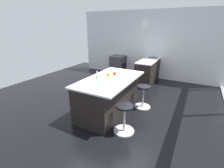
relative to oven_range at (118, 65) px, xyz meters
The scene contains 12 objects.
ground_plane 3.03m from the oven_range, 22.24° to the left, with size 8.13×8.13×0.00m, color black.
interior_partition_left 1.52m from the oven_range, 107.14° to the left, with size 0.15×5.99×2.75m.
sink_cabinet 1.51m from the oven_range, 90.17° to the left, with size 2.33×0.60×1.17m.
oven_range is the anchor object (origin of this frame).
kitchen_island 3.40m from the oven_range, 22.35° to the left, with size 1.97×1.09×0.92m.
stool_by_window 3.24m from the oven_range, 38.62° to the left, with size 0.44×0.44×0.63m.
stool_middle 4.28m from the oven_range, 28.18° to the left, with size 0.44×0.44×0.63m.
cutting_board 3.28m from the oven_range, 23.27° to the left, with size 0.36×0.24×0.02m, color tan.
apple_green 3.31m from the oven_range, 21.87° to the left, with size 0.09×0.09×0.09m, color #609E2D.
apple_red 3.23m from the oven_range, 24.71° to the left, with size 0.08×0.08×0.08m, color red.
water_bottle 3.95m from the oven_range, 19.66° to the left, with size 0.06×0.06×0.31m.
fruit_bowl 2.98m from the oven_range, 28.27° to the left, with size 0.24×0.24×0.07m.
Camera 1 is at (3.67, 2.04, 2.16)m, focal length 25.77 mm.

